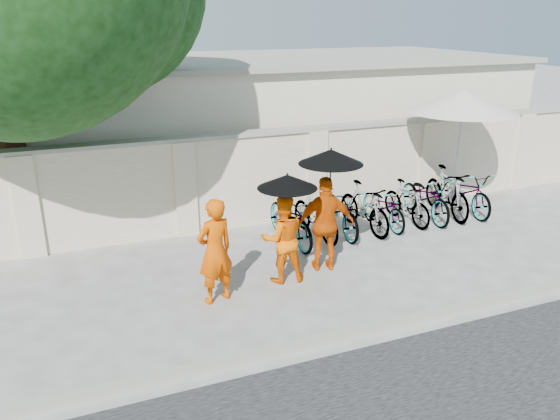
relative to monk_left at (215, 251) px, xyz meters
name	(u,v)px	position (x,y,z in m)	size (l,w,h in m)	color
ground	(286,289)	(1.19, -0.08, -0.87)	(80.00, 80.00, 0.00)	#A3A3A3
kerb	(332,338)	(1.19, -1.78, -0.81)	(40.00, 0.16, 0.12)	gray
compound_wall	(273,178)	(2.19, 3.12, 0.13)	(20.00, 0.30, 2.00)	beige
building_behind	(258,119)	(3.19, 6.92, 0.73)	(14.00, 6.00, 3.20)	beige
monk_left	(215,251)	(0.00, 0.00, 0.00)	(0.64, 0.42, 1.75)	#DA4A00
monk_center	(283,239)	(1.27, 0.28, -0.09)	(0.76, 0.59, 1.57)	#F26202
parasol_center	(287,181)	(1.32, 0.20, 0.95)	(1.01, 1.01, 1.05)	black
monk_right	(326,224)	(2.16, 0.42, 0.00)	(1.03, 0.43, 1.75)	#D04A04
parasol_right	(331,157)	(2.18, 0.34, 1.25)	(1.12, 1.12, 1.27)	black
patio_umbrella	(463,103)	(6.28, 2.04, 1.71)	(2.95, 2.95, 2.86)	gray
bike_0	(291,218)	(2.07, 1.81, -0.36)	(0.68, 1.94, 1.02)	#9695A5
bike_1	(315,214)	(2.64, 1.84, -0.36)	(0.48, 1.72, 1.03)	#9695A5
bike_2	(338,210)	(3.20, 1.92, -0.36)	(0.68, 1.94, 1.02)	#9695A5
bike_3	(364,207)	(3.77, 1.80, -0.35)	(0.50, 1.76, 1.06)	#9695A5
bike_4	(384,207)	(4.33, 1.91, -0.43)	(0.59, 1.69, 0.89)	#9695A5
bike_5	(407,203)	(4.90, 1.87, -0.40)	(0.45, 1.58, 0.95)	#9695A5
bike_6	(426,197)	(5.46, 1.96, -0.37)	(0.67, 1.93, 1.01)	#9695A5
bike_7	(447,192)	(6.03, 1.94, -0.31)	(0.53, 1.88, 1.13)	#9695A5
bike_8	(466,191)	(6.59, 1.98, -0.36)	(0.69, 1.97, 1.03)	#9695A5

